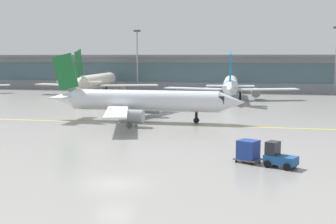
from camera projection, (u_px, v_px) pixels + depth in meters
ground_plane at (115, 184)px, 32.75m from camera, size 400.00×400.00×0.00m
taxiway_centreline_stripe at (141, 123)px, 62.20m from camera, size 109.99×2.26×0.01m
terminal_concourse at (230, 72)px, 122.16m from camera, size 222.59×11.00×9.60m
gate_airplane_1 at (97, 81)px, 108.58m from camera, size 30.16×32.57×10.78m
gate_airplane_2 at (231, 85)px, 97.52m from camera, size 28.52×30.77×10.19m
taxiing_regional_jet at (142, 101)px, 63.86m from camera, size 29.12×27.14×9.66m
baggage_tug at (278, 156)px, 37.58m from camera, size 2.95×2.44×2.10m
cargo_dolly_lead at (248, 150)px, 39.27m from camera, size 2.58×2.34×1.94m
apron_light_mast_1 at (137, 58)px, 119.69m from camera, size 1.80×0.36×16.08m
apron_light_mast_2 at (336, 58)px, 108.50m from camera, size 1.80×0.36×16.23m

